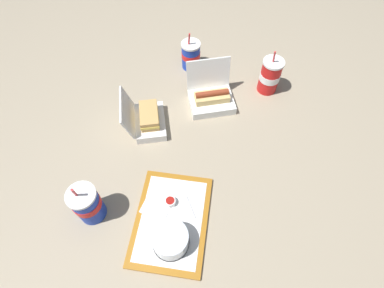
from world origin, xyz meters
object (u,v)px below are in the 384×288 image
Objects in this scene: clamshell_sandwich_back at (148,119)px; cake_container at (170,240)px; ketchup_cup at (170,202)px; plastic_fork at (189,207)px; clamshell_hotdog_front at (211,97)px; soda_cup_center at (270,76)px; soda_cup_right at (87,204)px; food_tray at (171,220)px; soda_cup_left at (191,55)px.

cake_container is at bearing 23.97° from clamshell_sandwich_back.
ketchup_cup is 0.17× the size of clamshell_sandwich_back.
plastic_fork is 0.52m from clamshell_hotdog_front.
plastic_fork is 0.44× the size of clamshell_hotdog_front.
soda_cup_center is 0.95m from soda_cup_right.
cake_container reaches higher than plastic_fork.
food_tray is 0.30m from soda_cup_right.
clamshell_sandwich_back is at bearing -156.03° from cake_container.
cake_container is 0.15m from plastic_fork.
clamshell_hotdog_front is at bearing 150.63° from soda_cup_right.
cake_container reaches higher than ketchup_cup.
soda_cup_right reaches higher than food_tray.
soda_cup_right reaches higher than clamshell_hotdog_front.
clamshell_sandwich_back is 1.19× the size of soda_cup_left.
soda_cup_center is at bearing 160.58° from cake_container.
soda_cup_center is at bearing 77.40° from soda_cup_left.
clamshell_sandwich_back is at bearing -54.68° from clamshell_hotdog_front.
clamshell_hotdog_front reaches higher than clamshell_sandwich_back.
clamshell_sandwich_back is (0.18, -0.25, 0.00)m from clamshell_hotdog_front.
cake_container is at bearing 6.68° from soda_cup_left.
clamshell_sandwich_back reaches higher than ketchup_cup.
clamshell_sandwich_back is at bearing 168.05° from soda_cup_right.
food_tray is 3.47× the size of plastic_fork.
plastic_fork is at bearing 137.99° from food_tray.
ketchup_cup is at bearing -123.34° from plastic_fork.
soda_cup_left reaches higher than cake_container.
clamshell_sandwich_back is at bearing -15.35° from soda_cup_left.
soda_cup_center is (-0.66, 0.25, 0.07)m from plastic_fork.
cake_container is at bearing -3.01° from clamshell_hotdog_front.
soda_cup_center is at bearing 122.59° from clamshell_sandwich_back.
clamshell_hotdog_front is 1.10× the size of soda_cup_right.
food_tray is 1.60× the size of clamshell_sandwich_back.
food_tray is at bearing 26.04° from clamshell_sandwich_back.
soda_cup_center is (-0.81, 0.28, 0.04)m from cake_container.
clamshell_hotdog_front is 0.29m from soda_cup_center.
soda_cup_center is 1.16× the size of soda_cup_left.
soda_cup_left reaches higher than plastic_fork.
clamshell_hotdog_front is 0.31m from clamshell_sandwich_back.
ketchup_cup is 0.36× the size of plastic_fork.
clamshell_sandwich_back is 0.42m from soda_cup_left.
plastic_fork reaches higher than food_tray.
soda_cup_center is (-0.73, 0.30, 0.08)m from food_tray.
cake_container is 0.15m from ketchup_cup.
soda_cup_left is at bearing -102.60° from soda_cup_center.
soda_cup_left is (-0.75, -0.07, 0.05)m from ketchup_cup.
soda_cup_left is at bearing -174.72° from ketchup_cup.
clamshell_hotdog_front is 0.27m from soda_cup_left.
soda_cup_right is at bearing -13.62° from soda_cup_left.
soda_cup_right reaches higher than soda_cup_left.
cake_container is 0.55× the size of soda_cup_center.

